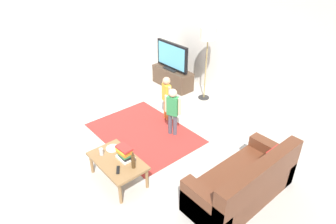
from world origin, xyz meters
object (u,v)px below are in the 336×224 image
at_px(soda_can, 101,152).
at_px(plate, 113,148).
at_px(tv_stand, 172,78).
at_px(tv_remote, 118,170).
at_px(tv, 172,57).
at_px(child_center, 173,108).
at_px(coffee_table, 117,162).
at_px(child_near_tv, 167,94).
at_px(couch, 245,185).
at_px(bottle, 133,161).
at_px(floor_lamp, 208,38).
at_px(book_stack, 125,153).

relative_size(soda_can, plate, 0.55).
bearing_deg(tv_stand, tv_remote, -53.62).
bearing_deg(plate, tv_stand, 121.61).
relative_size(tv, soda_can, 9.17).
distance_m(child_center, coffee_table, 1.63).
bearing_deg(child_near_tv, tv, 134.72).
relative_size(tv, child_center, 1.07).
height_order(tv_remote, soda_can, soda_can).
xyz_separation_m(child_near_tv, plate, (0.65, -1.75, -0.18)).
bearing_deg(tv, tv_stand, 90.00).
height_order(couch, tv_remote, couch).
xyz_separation_m(coffee_table, tv_remote, (0.22, -0.12, 0.06)).
relative_size(tv, plate, 5.00).
bearing_deg(tv, bottle, -50.26).
bearing_deg(tv_remote, coffee_table, -174.34).
bearing_deg(tv_remote, child_center, 145.06).
distance_m(couch, floor_lamp, 3.57).
height_order(tv, plate, tv).
bearing_deg(tv_stand, couch, -25.93).
relative_size(book_stack, soda_can, 2.35).
bearing_deg(bottle, book_stack, 175.36).
bearing_deg(child_near_tv, tv_stand, 134.21).
xyz_separation_m(coffee_table, plate, (-0.30, 0.10, 0.06)).
distance_m(book_stack, plate, 0.37).
bearing_deg(child_center, floor_lamp, 112.13).
xyz_separation_m(bottle, tv_remote, (-0.10, -0.22, -0.11)).
relative_size(tv_stand, couch, 0.67).
xyz_separation_m(book_stack, bottle, (0.27, -0.02, 0.02)).
distance_m(tv, couch, 4.17).
relative_size(couch, bottle, 6.08).
distance_m(child_center, soda_can, 1.69).
bearing_deg(child_near_tv, floor_lamp, 95.87).
bearing_deg(bottle, child_near_tv, 125.92).
relative_size(coffee_table, book_stack, 3.55).
relative_size(couch, tv_remote, 10.59).
bearing_deg(tv_stand, book_stack, -53.48).
bearing_deg(book_stack, couch, 35.54).
distance_m(tv, child_near_tv, 1.68).
bearing_deg(plate, floor_lamp, 104.22).
relative_size(bottle, soda_can, 2.47).
bearing_deg(child_center, couch, -9.05).
bearing_deg(tv_stand, coffee_table, -55.26).
xyz_separation_m(tv, coffee_table, (2.11, -3.03, -0.48)).
xyz_separation_m(couch, tv_remote, (-1.39, -1.36, 0.14)).
bearing_deg(bottle, plate, 180.00).
distance_m(couch, child_near_tv, 2.65).
distance_m(coffee_table, bottle, 0.38).
bearing_deg(book_stack, coffee_table, -113.77).
bearing_deg(bottle, soda_can, -159.86).
bearing_deg(floor_lamp, coffee_table, -71.27).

